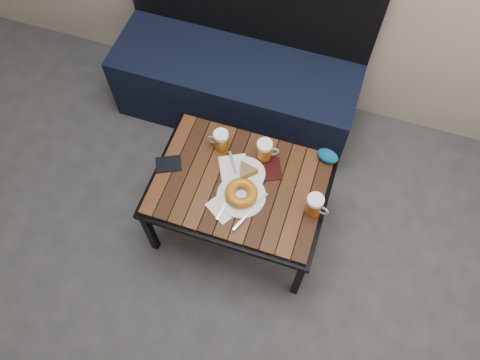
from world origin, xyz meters
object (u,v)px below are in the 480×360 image
(bench, at_px, (237,80))
(plate_bagel, at_px, (241,194))
(knit_pouch, at_px, (328,156))
(passport_burgundy, at_px, (272,169))
(cafe_table, at_px, (240,187))
(plate_pie, at_px, (246,172))
(beer_mug_centre, at_px, (265,150))
(beer_mug_right, at_px, (315,205))
(beer_mug_left, at_px, (221,140))
(passport_navy, at_px, (168,164))

(bench, relative_size, plate_bagel, 4.78)
(bench, distance_m, knit_pouch, 0.82)
(bench, bearing_deg, passport_burgundy, -58.24)
(cafe_table, distance_m, plate_pie, 0.08)
(beer_mug_centre, distance_m, plate_bagel, 0.25)
(bench, height_order, knit_pouch, bench)
(plate_pie, height_order, knit_pouch, plate_pie)
(beer_mug_right, bearing_deg, beer_mug_left, 170.33)
(beer_mug_right, bearing_deg, plate_pie, 177.26)
(beer_mug_centre, height_order, passport_burgundy, beer_mug_centre)
(cafe_table, relative_size, plate_pie, 4.60)
(plate_bagel, bearing_deg, cafe_table, 112.74)
(bench, bearing_deg, beer_mug_centre, -59.73)
(beer_mug_right, distance_m, plate_pie, 0.36)
(beer_mug_left, distance_m, beer_mug_right, 0.55)
(plate_bagel, relative_size, passport_navy, 2.40)
(passport_navy, relative_size, passport_burgundy, 0.99)
(passport_burgundy, xyz_separation_m, knit_pouch, (0.24, 0.14, 0.02))
(plate_pie, xyz_separation_m, passport_burgundy, (0.11, 0.06, -0.02))
(beer_mug_right, xyz_separation_m, knit_pouch, (-0.00, 0.29, -0.04))
(beer_mug_left, distance_m, beer_mug_centre, 0.22)
(beer_mug_left, relative_size, knit_pouch, 1.06)
(plate_bagel, height_order, passport_navy, plate_bagel)
(beer_mug_right, xyz_separation_m, passport_navy, (-0.72, 0.02, -0.06))
(beer_mug_left, xyz_separation_m, knit_pouch, (0.51, 0.10, -0.03))
(bench, height_order, plate_bagel, bench)
(beer_mug_left, xyz_separation_m, beer_mug_centre, (0.22, 0.01, 0.00))
(beer_mug_left, bearing_deg, bench, -80.84)
(plate_bagel, height_order, knit_pouch, plate_bagel)
(beer_mug_centre, bearing_deg, beer_mug_left, 166.11)
(beer_mug_left, height_order, passport_burgundy, beer_mug_left)
(plate_pie, distance_m, plate_bagel, 0.12)
(cafe_table, height_order, plate_bagel, plate_bagel)
(passport_burgundy, bearing_deg, bench, 97.85)
(beer_mug_left, height_order, beer_mug_right, beer_mug_right)
(plate_pie, bearing_deg, bench, 111.96)
(bench, relative_size, beer_mug_right, 11.39)
(plate_bagel, distance_m, passport_burgundy, 0.21)
(passport_burgundy, bearing_deg, beer_mug_centre, 110.44)
(bench, xyz_separation_m, passport_navy, (-0.10, -0.75, 0.20))
(cafe_table, relative_size, beer_mug_centre, 7.04)
(bench, height_order, plate_pie, bench)
(beer_mug_left, bearing_deg, beer_mug_right, 157.33)
(beer_mug_right, xyz_separation_m, plate_pie, (-0.35, 0.09, -0.04))
(beer_mug_left, xyz_separation_m, plate_pie, (0.17, -0.11, -0.04))
(beer_mug_right, bearing_deg, passport_burgundy, 158.95)
(beer_mug_right, bearing_deg, plate_bagel, -162.95)
(beer_mug_centre, relative_size, passport_navy, 0.98)
(plate_bagel, height_order, passport_burgundy, plate_bagel)
(bench, relative_size, knit_pouch, 12.78)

